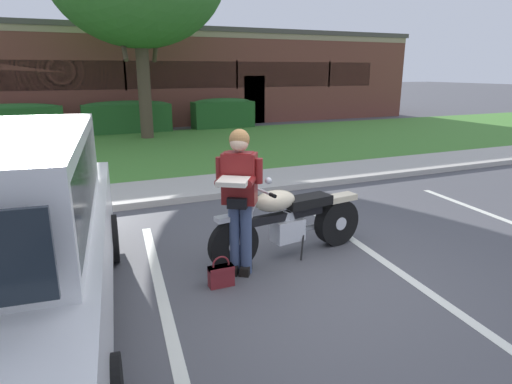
{
  "coord_description": "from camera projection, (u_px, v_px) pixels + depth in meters",
  "views": [
    {
      "loc": [
        -2.38,
        -3.97,
        2.32
      ],
      "look_at": [
        -0.3,
        0.85,
        0.85
      ],
      "focal_mm": 30.52,
      "sensor_mm": 36.0,
      "label": 1
    }
  ],
  "objects": [
    {
      "name": "concrete_walk",
      "position": [
        201.0,
        186.0,
        8.92
      ],
      "size": [
        60.0,
        1.5,
        0.08
      ],
      "primitive_type": "cube",
      "color": "#B7B2A8",
      "rests_on": "ground"
    },
    {
      "name": "grass_lawn",
      "position": [
        156.0,
        150.0,
        13.04
      ],
      "size": [
        60.0,
        7.83,
        0.06
      ],
      "primitive_type": "cube",
      "color": "#478433",
      "rests_on": "ground"
    },
    {
      "name": "hedge_left",
      "position": [
        13.0,
        121.0,
        14.93
      ],
      "size": [
        3.24,
        0.9,
        1.24
      ],
      "color": "#235623",
      "rests_on": "ground"
    },
    {
      "name": "rider_person",
      "position": [
        239.0,
        191.0,
        4.91
      ],
      "size": [
        0.61,
        0.67,
        1.7
      ],
      "color": "black",
      "rests_on": "ground"
    },
    {
      "name": "handbag",
      "position": [
        221.0,
        274.0,
        4.82
      ],
      "size": [
        0.28,
        0.13,
        0.36
      ],
      "color": "maroon",
      "rests_on": "ground"
    },
    {
      "name": "curb_strip",
      "position": [
        214.0,
        195.0,
        8.16
      ],
      "size": [
        60.0,
        0.2,
        0.12
      ],
      "primitive_type": "cube",
      "color": "#B7B2A8",
      "rests_on": "ground"
    },
    {
      "name": "motorcycle",
      "position": [
        295.0,
        219.0,
        5.57
      ],
      "size": [
        2.24,
        0.82,
        1.18
      ],
      "color": "black",
      "rests_on": "ground"
    },
    {
      "name": "brick_building",
      "position": [
        113.0,
        76.0,
        21.13
      ],
      "size": [
        28.06,
        9.11,
        4.1
      ],
      "color": "brown",
      "rests_on": "ground"
    },
    {
      "name": "ground_plane",
      "position": [
        308.0,
        278.0,
        5.05
      ],
      "size": [
        140.0,
        140.0,
        0.0
      ],
      "primitive_type": "plane",
      "color": "#4C4C51"
    },
    {
      "name": "stall_stripe_1",
      "position": [
        375.0,
        255.0,
        5.65
      ],
      "size": [
        0.53,
        4.39,
        0.01
      ],
      "primitive_type": "cube",
      "rotation": [
        0.0,
        0.0,
        -0.09
      ],
      "color": "silver",
      "rests_on": "ground"
    },
    {
      "name": "hedge_center_right",
      "position": [
        223.0,
        113.0,
        17.85
      ],
      "size": [
        2.49,
        0.9,
        1.24
      ],
      "color": "#235623",
      "rests_on": "ground"
    },
    {
      "name": "stall_stripe_0",
      "position": [
        162.0,
        298.0,
        4.59
      ],
      "size": [
        0.53,
        4.39,
        0.01
      ],
      "primitive_type": "cube",
      "rotation": [
        0.0,
        0.0,
        -0.09
      ],
      "color": "silver",
      "rests_on": "ground"
    },
    {
      "name": "hedge_center_left",
      "position": [
        127.0,
        116.0,
        16.39
      ],
      "size": [
        3.22,
        0.9,
        1.24
      ],
      "color": "#235623",
      "rests_on": "ground"
    }
  ]
}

